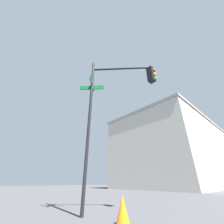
% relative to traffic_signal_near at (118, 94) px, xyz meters
% --- Properties ---
extents(traffic_signal_near, '(2.58, 2.54, 6.35)m').
position_rel_traffic_signal_near_xyz_m(traffic_signal_near, '(0.00, 0.00, 0.00)').
color(traffic_signal_near, black).
rests_on(traffic_signal_near, ground_plane).
extents(building_stucco, '(14.59, 24.43, 11.88)m').
position_rel_traffic_signal_near_xyz_m(building_stucco, '(-9.36, 25.73, 1.45)').
color(building_stucco, '#BCB7AD').
rests_on(building_stucco, ground_plane).
extents(traffic_cone, '(0.36, 0.36, 0.66)m').
position_rel_traffic_signal_near_xyz_m(traffic_cone, '(0.61, -0.56, -4.17)').
color(traffic_cone, orange).
rests_on(traffic_cone, ground_plane).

